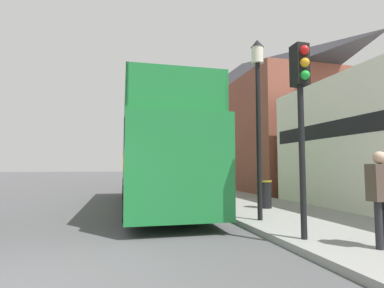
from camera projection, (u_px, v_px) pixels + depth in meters
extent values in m
plane|color=#4C4C4F|center=(97.00, 186.00, 23.88)|extent=(144.00, 144.00, 0.00)
cube|color=gray|center=(184.00, 186.00, 22.59)|extent=(3.84, 108.00, 0.14)
cube|color=black|center=(358.00, 125.00, 8.98)|extent=(0.12, 8.63, 0.55)
cube|color=brown|center=(243.00, 144.00, 24.16)|extent=(6.00, 19.26, 6.81)
pyramid|color=#2D2D33|center=(242.00, 83.00, 24.54)|extent=(6.00, 19.26, 3.23)
cube|color=#1E7A38|center=(156.00, 166.00, 11.52)|extent=(2.72, 10.19, 2.54)
cube|color=yellow|center=(158.00, 163.00, 11.04)|extent=(2.64, 5.63, 0.45)
cube|color=black|center=(157.00, 146.00, 11.58)|extent=(2.74, 9.38, 0.70)
cube|color=#1E7A38|center=(157.00, 132.00, 11.62)|extent=(2.71, 9.38, 0.10)
cube|color=#1E7A38|center=(125.00, 117.00, 11.39)|extent=(0.28, 9.33, 1.04)
cube|color=#1E7A38|center=(187.00, 119.00, 11.94)|extent=(0.28, 9.33, 1.04)
cube|color=#1E7A38|center=(179.00, 87.00, 7.17)|extent=(2.50, 0.13, 1.04)
cube|color=#1E7A38|center=(148.00, 130.00, 15.50)|extent=(2.53, 1.47, 1.04)
cylinder|color=black|center=(125.00, 188.00, 14.24)|extent=(0.30, 1.05, 1.04)
cylinder|color=black|center=(172.00, 188.00, 14.75)|extent=(0.30, 1.05, 1.04)
cylinder|color=black|center=(128.00, 204.00, 8.33)|extent=(0.30, 1.05, 1.04)
cylinder|color=black|center=(205.00, 202.00, 8.84)|extent=(0.30, 1.05, 1.04)
cube|color=maroon|center=(147.00, 182.00, 19.25)|extent=(1.80, 4.19, 0.77)
cube|color=black|center=(147.00, 172.00, 19.18)|extent=(1.58, 2.01, 0.56)
cylinder|color=black|center=(133.00, 184.00, 20.28)|extent=(0.20, 0.69, 0.69)
cylinder|color=black|center=(157.00, 184.00, 20.69)|extent=(0.20, 0.69, 0.69)
cylinder|color=black|center=(135.00, 187.00, 17.77)|extent=(0.20, 0.69, 0.69)
cylinder|color=black|center=(163.00, 186.00, 18.18)|extent=(0.20, 0.69, 0.69)
cylinder|color=#232328|center=(379.00, 225.00, 5.13)|extent=(0.12, 0.12, 0.81)
cube|color=#4C3D33|center=(381.00, 182.00, 5.21)|extent=(0.44, 0.24, 0.64)
sphere|color=tan|center=(380.00, 158.00, 5.24)|extent=(0.22, 0.22, 0.22)
cylinder|color=black|center=(302.00, 161.00, 5.94)|extent=(0.12, 0.12, 3.04)
cube|color=black|center=(300.00, 65.00, 6.09)|extent=(0.28, 0.31, 0.85)
sphere|color=red|center=(304.00, 50.00, 5.94)|extent=(0.19, 0.19, 0.19)
sphere|color=orange|center=(305.00, 63.00, 5.92)|extent=(0.19, 0.19, 0.19)
sphere|color=green|center=(305.00, 75.00, 5.91)|extent=(0.19, 0.19, 0.19)
cylinder|color=black|center=(259.00, 140.00, 8.06)|extent=(0.13, 0.13, 4.24)
cylinder|color=silver|center=(257.00, 55.00, 8.24)|extent=(0.32, 0.32, 0.45)
cone|color=black|center=(257.00, 44.00, 8.27)|extent=(0.35, 0.35, 0.22)
cylinder|color=black|center=(179.00, 158.00, 17.58)|extent=(0.13, 0.13, 3.79)
cylinder|color=silver|center=(179.00, 123.00, 17.75)|extent=(0.32, 0.32, 0.45)
cone|color=black|center=(179.00, 117.00, 17.77)|extent=(0.35, 0.35, 0.22)
cylinder|color=black|center=(158.00, 160.00, 27.19)|extent=(0.13, 0.13, 4.11)
cylinder|color=silver|center=(158.00, 135.00, 27.36)|extent=(0.32, 0.32, 0.45)
cone|color=black|center=(158.00, 131.00, 27.39)|extent=(0.35, 0.35, 0.22)
cylinder|color=black|center=(265.00, 194.00, 10.26)|extent=(0.44, 0.44, 0.95)
cylinder|color=#B28E1E|center=(265.00, 181.00, 10.29)|extent=(0.48, 0.48, 0.06)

